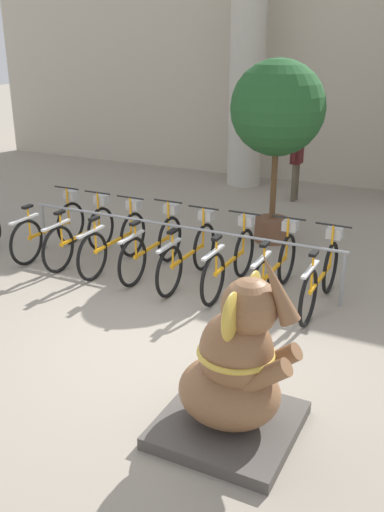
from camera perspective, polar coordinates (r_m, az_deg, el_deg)
name	(u,v)px	position (r m, az deg, el deg)	size (l,w,h in m)	color
ground_plane	(160,346)	(6.58, -3.24, -8.94)	(60.00, 60.00, 0.00)	gray
building_facade	(350,51)	(13.83, 15.53, 19.11)	(20.00, 0.20, 6.00)	#BCB29E
column_left	(247,69)	(13.47, 5.55, 18.09)	(0.99, 0.99, 5.16)	#BCB7A8
bike_rack	(174,233)	(8.26, -1.78, 2.27)	(5.00, 0.05, 0.77)	gray
bicycle_0	(51,228)	(9.45, -13.93, 2.70)	(0.48, 1.80, 0.99)	black
bicycle_1	(82,234)	(9.05, -10.97, 2.13)	(0.48, 1.80, 0.99)	black
bicycle_2	(115,241)	(8.68, -7.73, 1.52)	(0.48, 1.80, 0.99)	black
bicycle_3	(153,246)	(8.42, -3.89, 1.04)	(0.48, 1.80, 0.99)	black
bicycle_4	(189,254)	(8.07, -0.31, 0.19)	(0.48, 1.80, 0.99)	black
bicycle_5	(230,261)	(7.84, 3.87, -0.49)	(0.48, 1.80, 0.99)	black
bicycle_6	(275,267)	(7.68, 8.33, -1.14)	(0.48, 1.80, 0.99)	black
bicycle_7	(321,277)	(7.49, 12.77, -2.06)	(0.48, 1.80, 0.99)	black
elephant_statue	(235,374)	(4.97, 4.31, -11.65)	(1.17, 1.17, 1.77)	#4C4742
person_pedestrian	(297,155)	(12.33, 10.45, 9.92)	(0.22, 0.47, 1.65)	brown
potted_tree	(277,113)	(9.47, 8.54, 13.98)	(1.53, 1.53, 3.00)	brown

